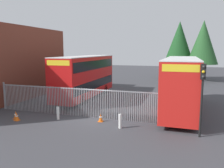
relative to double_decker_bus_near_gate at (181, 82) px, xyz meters
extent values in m
plane|color=#3D3D42|center=(-5.98, 4.13, -2.42)|extent=(100.00, 100.00, 0.00)
cylinder|color=gray|center=(-14.39, -3.87, -1.32)|extent=(0.06, 0.06, 2.20)
cylinder|color=gray|center=(-14.25, -3.87, -1.32)|extent=(0.06, 0.06, 2.20)
cylinder|color=gray|center=(-14.11, -3.87, -1.32)|extent=(0.06, 0.06, 2.20)
cylinder|color=gray|center=(-13.97, -3.87, -1.32)|extent=(0.06, 0.06, 2.20)
cylinder|color=gray|center=(-13.83, -3.87, -1.32)|extent=(0.06, 0.06, 2.20)
cylinder|color=gray|center=(-13.69, -3.87, -1.32)|extent=(0.06, 0.06, 2.20)
cylinder|color=gray|center=(-13.55, -3.87, -1.32)|extent=(0.06, 0.06, 2.20)
cylinder|color=gray|center=(-13.41, -3.87, -1.32)|extent=(0.06, 0.06, 2.20)
cylinder|color=gray|center=(-13.27, -3.87, -1.32)|extent=(0.06, 0.06, 2.20)
cylinder|color=gray|center=(-13.13, -3.87, -1.32)|extent=(0.06, 0.06, 2.20)
cylinder|color=gray|center=(-12.99, -3.87, -1.32)|extent=(0.06, 0.06, 2.20)
cylinder|color=gray|center=(-12.85, -3.87, -1.32)|extent=(0.06, 0.06, 2.20)
cylinder|color=gray|center=(-12.71, -3.87, -1.32)|extent=(0.06, 0.06, 2.20)
cylinder|color=gray|center=(-12.57, -3.87, -1.32)|extent=(0.06, 0.06, 2.20)
cylinder|color=gray|center=(-12.44, -3.87, -1.32)|extent=(0.06, 0.06, 2.20)
cylinder|color=gray|center=(-12.30, -3.87, -1.32)|extent=(0.06, 0.06, 2.20)
cylinder|color=gray|center=(-12.16, -3.87, -1.32)|extent=(0.06, 0.06, 2.20)
cylinder|color=gray|center=(-12.02, -3.87, -1.32)|extent=(0.06, 0.06, 2.20)
cylinder|color=gray|center=(-11.88, -3.87, -1.32)|extent=(0.06, 0.06, 2.20)
cylinder|color=gray|center=(-11.74, -3.87, -1.32)|extent=(0.06, 0.06, 2.20)
cylinder|color=gray|center=(-11.60, -3.87, -1.32)|extent=(0.06, 0.06, 2.20)
cylinder|color=gray|center=(-11.46, -3.87, -1.32)|extent=(0.06, 0.06, 2.20)
cylinder|color=gray|center=(-11.32, -3.87, -1.32)|extent=(0.06, 0.06, 2.20)
cylinder|color=gray|center=(-11.18, -3.87, -1.32)|extent=(0.06, 0.06, 2.20)
cylinder|color=gray|center=(-11.04, -3.87, -1.32)|extent=(0.06, 0.06, 2.20)
cylinder|color=gray|center=(-10.90, -3.87, -1.32)|extent=(0.06, 0.06, 2.20)
cylinder|color=gray|center=(-10.76, -3.87, -1.32)|extent=(0.06, 0.06, 2.20)
cylinder|color=gray|center=(-10.62, -3.87, -1.32)|extent=(0.06, 0.06, 2.20)
cylinder|color=gray|center=(-10.48, -3.87, -1.32)|extent=(0.06, 0.06, 2.20)
cylinder|color=gray|center=(-10.34, -3.87, -1.32)|extent=(0.06, 0.06, 2.20)
cylinder|color=gray|center=(-10.20, -3.87, -1.32)|extent=(0.06, 0.06, 2.20)
cylinder|color=gray|center=(-10.06, -3.87, -1.32)|extent=(0.06, 0.06, 2.20)
cylinder|color=gray|center=(-9.92, -3.87, -1.32)|extent=(0.06, 0.06, 2.20)
cylinder|color=gray|center=(-9.78, -3.87, -1.32)|extent=(0.06, 0.06, 2.20)
cylinder|color=gray|center=(-9.64, -3.87, -1.32)|extent=(0.06, 0.06, 2.20)
cylinder|color=gray|center=(-9.50, -3.87, -1.32)|extent=(0.06, 0.06, 2.20)
cylinder|color=gray|center=(-9.36, -3.87, -1.32)|extent=(0.06, 0.06, 2.20)
cylinder|color=gray|center=(-9.22, -3.87, -1.32)|extent=(0.06, 0.06, 2.20)
cylinder|color=gray|center=(-9.08, -3.87, -1.32)|extent=(0.06, 0.06, 2.20)
cylinder|color=gray|center=(-8.94, -3.87, -1.32)|extent=(0.06, 0.06, 2.20)
cylinder|color=gray|center=(-8.80, -3.87, -1.32)|extent=(0.06, 0.06, 2.20)
cylinder|color=gray|center=(-8.66, -3.87, -1.32)|extent=(0.06, 0.06, 2.20)
cylinder|color=gray|center=(-8.52, -3.87, -1.32)|extent=(0.06, 0.06, 2.20)
cylinder|color=gray|center=(-8.39, -3.87, -1.32)|extent=(0.06, 0.06, 2.20)
cylinder|color=gray|center=(-8.25, -3.87, -1.32)|extent=(0.06, 0.06, 2.20)
cylinder|color=gray|center=(-8.11, -3.87, -1.32)|extent=(0.06, 0.06, 2.20)
cylinder|color=gray|center=(-7.97, -3.87, -1.32)|extent=(0.06, 0.06, 2.20)
cylinder|color=gray|center=(-7.83, -3.87, -1.32)|extent=(0.06, 0.06, 2.20)
cylinder|color=gray|center=(-7.69, -3.87, -1.32)|extent=(0.06, 0.06, 2.20)
cylinder|color=gray|center=(-7.55, -3.87, -1.32)|extent=(0.06, 0.06, 2.20)
cylinder|color=gray|center=(-7.41, -3.87, -1.32)|extent=(0.06, 0.06, 2.20)
cylinder|color=gray|center=(-7.27, -3.87, -1.32)|extent=(0.06, 0.06, 2.20)
cylinder|color=gray|center=(-7.13, -3.87, -1.32)|extent=(0.06, 0.06, 2.20)
cylinder|color=gray|center=(-6.99, -3.87, -1.32)|extent=(0.06, 0.06, 2.20)
cylinder|color=gray|center=(-6.85, -3.87, -1.32)|extent=(0.06, 0.06, 2.20)
cylinder|color=gray|center=(-6.71, -3.87, -1.32)|extent=(0.06, 0.06, 2.20)
cylinder|color=gray|center=(-6.57, -3.87, -1.32)|extent=(0.06, 0.06, 2.20)
cylinder|color=gray|center=(-6.43, -3.87, -1.32)|extent=(0.06, 0.06, 2.20)
cylinder|color=gray|center=(-6.29, -3.87, -1.32)|extent=(0.06, 0.06, 2.20)
cylinder|color=gray|center=(-6.15, -3.87, -1.32)|extent=(0.06, 0.06, 2.20)
cylinder|color=gray|center=(-6.01, -3.87, -1.32)|extent=(0.06, 0.06, 2.20)
cylinder|color=gray|center=(-5.87, -3.87, -1.32)|extent=(0.06, 0.06, 2.20)
cylinder|color=gray|center=(-5.73, -3.87, -1.32)|extent=(0.06, 0.06, 2.20)
cylinder|color=gray|center=(-5.59, -3.87, -1.32)|extent=(0.06, 0.06, 2.20)
cylinder|color=gray|center=(-5.45, -3.87, -1.32)|extent=(0.06, 0.06, 2.20)
cylinder|color=gray|center=(-5.31, -3.87, -1.32)|extent=(0.06, 0.06, 2.20)
cylinder|color=gray|center=(-5.17, -3.87, -1.32)|extent=(0.06, 0.06, 2.20)
cylinder|color=gray|center=(-5.03, -3.87, -1.32)|extent=(0.06, 0.06, 2.20)
cylinder|color=gray|center=(-4.89, -3.87, -1.32)|extent=(0.06, 0.06, 2.20)
cylinder|color=gray|center=(-4.75, -3.87, -1.32)|extent=(0.06, 0.06, 2.20)
cylinder|color=gray|center=(-4.61, -3.87, -1.32)|extent=(0.06, 0.06, 2.20)
cylinder|color=gray|center=(-4.48, -3.87, -1.32)|extent=(0.06, 0.06, 2.20)
cylinder|color=gray|center=(-4.34, -3.87, -1.32)|extent=(0.06, 0.06, 2.20)
cylinder|color=gray|center=(-4.20, -3.87, -1.32)|extent=(0.06, 0.06, 2.20)
cylinder|color=gray|center=(-4.06, -3.87, -1.32)|extent=(0.06, 0.06, 2.20)
cylinder|color=gray|center=(-3.92, -3.87, -1.32)|extent=(0.06, 0.06, 2.20)
cylinder|color=gray|center=(-3.78, -3.87, -1.32)|extent=(0.06, 0.06, 2.20)
cylinder|color=gray|center=(-3.64, -3.87, -1.32)|extent=(0.06, 0.06, 2.20)
cylinder|color=gray|center=(-3.50, -3.87, -1.32)|extent=(0.06, 0.06, 2.20)
cylinder|color=gray|center=(-3.36, -3.87, -1.32)|extent=(0.06, 0.06, 2.20)
cylinder|color=gray|center=(-3.22, -3.87, -1.32)|extent=(0.06, 0.06, 2.20)
cylinder|color=gray|center=(-3.08, -3.87, -1.32)|extent=(0.06, 0.06, 2.20)
cylinder|color=gray|center=(-2.94, -3.87, -1.32)|extent=(0.06, 0.06, 2.20)
cylinder|color=gray|center=(-2.80, -3.87, -1.32)|extent=(0.06, 0.06, 2.20)
cylinder|color=gray|center=(-2.66, -3.87, -1.32)|extent=(0.06, 0.06, 2.20)
cylinder|color=gray|center=(-2.52, -3.87, -1.32)|extent=(0.06, 0.06, 2.20)
cylinder|color=gray|center=(-2.38, -3.87, -1.32)|extent=(0.06, 0.06, 2.20)
cylinder|color=gray|center=(-2.24, -3.87, -1.32)|extent=(0.06, 0.06, 2.20)
cylinder|color=gray|center=(-2.10, -3.87, -1.32)|extent=(0.06, 0.06, 2.20)
cylinder|color=gray|center=(-1.96, -3.87, -1.32)|extent=(0.06, 0.06, 2.20)
cylinder|color=gray|center=(-1.82, -3.87, -1.32)|extent=(0.06, 0.06, 2.20)
cylinder|color=gray|center=(-1.68, -3.87, -1.32)|extent=(0.06, 0.06, 2.20)
cylinder|color=gray|center=(-1.54, -3.87, -1.32)|extent=(0.06, 0.06, 2.20)
cylinder|color=gray|center=(-1.40, -3.87, -1.32)|extent=(0.06, 0.06, 2.20)
cylinder|color=gray|center=(-1.26, -3.87, -1.32)|extent=(0.06, 0.06, 2.20)
cylinder|color=gray|center=(-1.12, -3.87, -1.32)|extent=(0.06, 0.06, 2.20)
cylinder|color=gray|center=(-0.98, -3.87, -1.32)|extent=(0.06, 0.06, 2.20)
cylinder|color=gray|center=(-0.84, -3.87, -1.32)|extent=(0.06, 0.06, 2.20)
cylinder|color=gray|center=(-7.62, -3.87, -0.30)|extent=(13.55, 0.07, 0.07)
cylinder|color=gray|center=(-14.39, -3.87, -1.25)|extent=(0.14, 0.14, 2.35)
cylinder|color=gray|center=(-0.84, -3.87, -1.25)|extent=(0.14, 0.14, 2.35)
cube|color=red|center=(0.00, 0.01, -0.07)|extent=(2.50, 10.80, 4.00)
cube|color=black|center=(0.00, 0.01, -0.87)|extent=(2.54, 10.37, 0.90)
cube|color=black|center=(0.00, 0.01, 1.13)|extent=(2.54, 10.37, 0.90)
cube|color=yellow|center=(0.00, -5.34, 1.58)|extent=(2.12, 0.12, 0.44)
cube|color=silver|center=(0.00, 0.01, 1.96)|extent=(2.50, 10.80, 0.08)
cylinder|color=black|center=(-1.10, -3.34, -1.90)|extent=(0.30, 1.04, 1.04)
cylinder|color=black|center=(1.10, -3.34, -1.90)|extent=(0.30, 1.04, 1.04)
cylinder|color=black|center=(-1.10, 2.98, -1.90)|extent=(0.30, 1.04, 1.04)
cylinder|color=black|center=(1.10, 2.98, -1.90)|extent=(0.30, 1.04, 1.04)
cube|color=red|center=(-9.76, 2.69, -0.07)|extent=(2.50, 10.80, 4.00)
cube|color=black|center=(-9.76, 2.69, -0.87)|extent=(2.54, 10.37, 0.90)
cube|color=black|center=(-9.76, 2.69, 1.13)|extent=(2.54, 10.37, 0.90)
cube|color=yellow|center=(-9.76, -2.66, 1.58)|extent=(2.13, 0.12, 0.44)
cube|color=silver|center=(-9.76, 2.69, 1.96)|extent=(2.50, 10.80, 0.08)
cylinder|color=black|center=(-10.86, -0.66, -1.90)|extent=(0.30, 1.04, 1.04)
cylinder|color=black|center=(-8.66, -0.66, -1.90)|extent=(0.30, 1.04, 1.04)
cylinder|color=black|center=(-10.86, 5.66, -1.90)|extent=(0.30, 1.04, 1.04)
cylinder|color=black|center=(-8.66, 5.66, -1.90)|extent=(0.30, 1.04, 1.04)
cylinder|color=silver|center=(-8.46, -5.10, -1.95)|extent=(0.20, 0.20, 0.95)
cylinder|color=silver|center=(-3.61, -5.55, -1.95)|extent=(0.20, 0.20, 0.95)
cube|color=orange|center=(-5.30, -4.64, -2.40)|extent=(0.34, 0.34, 0.04)
cone|color=orange|center=(-5.30, -4.64, -2.11)|extent=(0.28, 0.28, 0.55)
cylinder|color=white|center=(-5.30, -4.64, -2.08)|extent=(0.19, 0.19, 0.07)
cube|color=orange|center=(-11.16, -6.24, -2.40)|extent=(0.34, 0.34, 0.04)
cone|color=orange|center=(-11.16, -6.24, -2.11)|extent=(0.28, 0.28, 0.55)
cylinder|color=white|center=(-11.16, -6.24, -2.08)|extent=(0.19, 0.19, 0.07)
cube|color=orange|center=(-11.52, -5.94, -2.40)|extent=(0.34, 0.34, 0.04)
cone|color=orange|center=(-11.52, -5.94, -2.11)|extent=(0.28, 0.28, 0.55)
cylinder|color=white|center=(-11.52, -5.94, -2.08)|extent=(0.19, 0.19, 0.07)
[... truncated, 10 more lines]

